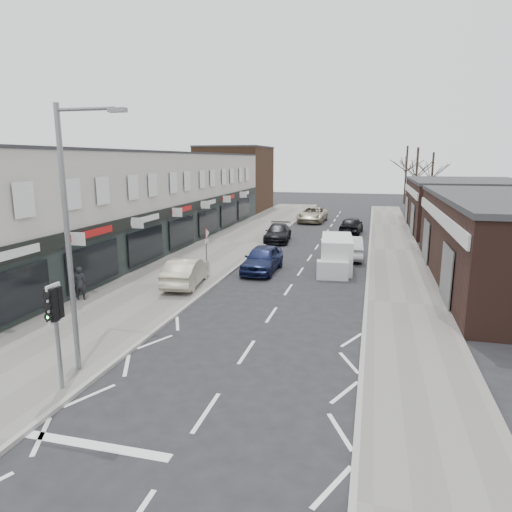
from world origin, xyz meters
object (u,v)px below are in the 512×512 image
Objects in this scene: parked_car_left_a at (262,259)px; parked_car_left_b at (278,233)px; parked_car_right_a at (349,247)px; traffic_light at (55,312)px; white_van at (336,254)px; sedan_on_pavement at (186,272)px; parked_car_right_b at (351,225)px; parked_car_left_c at (313,215)px; warning_sign at (207,237)px; street_lamp at (72,227)px; pedestrian at (80,283)px.

parked_car_left_a is 10.37m from parked_car_left_b.
traffic_light is at bearing 66.12° from parked_car_right_a.
traffic_light is at bearing -115.77° from white_van.
parked_car_left_a is 0.96× the size of parked_car_left_b.
traffic_light reaches higher than parked_car_right_a.
traffic_light is 11.30m from sedan_on_pavement.
parked_car_left_c is at bearing -52.52° from parked_car_right_b.
white_van is 1.14× the size of parked_car_left_a.
white_van is at bearing -76.29° from parked_car_left_c.
warning_sign is 24.37m from parked_car_left_c.
white_van is 1.09× the size of parked_car_left_b.
street_lamp is 1.83× the size of sedan_on_pavement.
parked_car_left_b is (5.64, 18.19, -0.22)m from pedestrian.
traffic_light reaches higher than parked_car_left_c.
parked_car_left_a is 22.74m from parked_car_left_c.
warning_sign is 11.93m from parked_car_left_b.
parked_car_right_a is at bearing -136.82° from sedan_on_pavement.
parked_car_left_a is at bearing 80.71° from street_lamp.
warning_sign is at bearing 35.26° from parked_car_right_a.
parked_car_left_c reaches higher than parked_car_left_a.
white_van is at bearing 93.93° from parked_car_right_b.
parked_car_left_b is (-1.20, 10.30, -0.08)m from parked_car_left_a.
pedestrian is 17.51m from parked_car_right_a.
pedestrian reaches higher than parked_car_left_b.
street_lamp is 17.51m from white_van.
parked_car_left_b is (1.00, 25.72, -1.72)m from traffic_light.
parked_car_left_c reaches higher than sedan_on_pavement.
parked_car_left_b is at bearing 49.77° from parked_car_right_b.
warning_sign reaches higher than parked_car_left_a.
traffic_light is at bearing 87.29° from sedan_on_pavement.
parked_car_right_a is at bearing 69.85° from street_lamp.
street_lamp is 21.02m from parked_car_right_a.
pedestrian is 19.04m from parked_car_left_b.
parked_car_left_b is at bearing 81.45° from warning_sign.
parked_car_left_a is (3.06, 4.26, -0.06)m from sedan_on_pavement.
parked_car_right_a is (4.79, -17.55, -0.03)m from parked_car_left_c.
pedestrian is at bearing 36.65° from sedan_on_pavement.
white_van reaches higher than parked_car_left_c.
parked_car_left_a is 7.07m from parked_car_right_a.
parked_car_left_a is at bearing -88.89° from parked_car_left_b.
white_van reaches higher than parked_car_right_a.
traffic_light is at bearing 82.84° from parked_car_right_b.
traffic_light is 14.04m from warning_sign.
warning_sign reaches higher than white_van.
parked_car_left_c is at bearing -123.95° from pedestrian.
traffic_light is 38.26m from parked_car_left_c.
parked_car_right_b is (7.36, 17.31, -1.44)m from warning_sign.
traffic_light reaches higher than parked_car_right_b.
pedestrian is 26.32m from parked_car_right_b.
parked_car_left_c is at bearing 86.70° from traffic_light.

